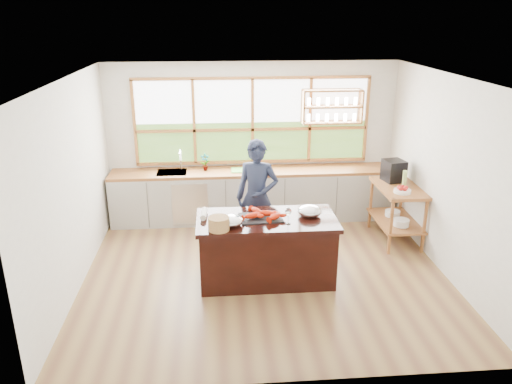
{
  "coord_description": "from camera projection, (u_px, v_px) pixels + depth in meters",
  "views": [
    {
      "loc": [
        -0.64,
        -6.23,
        3.47
      ],
      "look_at": [
        -0.11,
        0.15,
        1.15
      ],
      "focal_mm": 35.0,
      "sensor_mm": 36.0,
      "label": 1
    }
  ],
  "objects": [
    {
      "name": "mixing_bowl_right",
      "position": [
        310.0,
        211.0,
        6.64
      ],
      "size": [
        0.32,
        0.32,
        0.15
      ],
      "primitive_type": "ellipsoid",
      "color": "silver",
      "rests_on": "island"
    },
    {
      "name": "island",
      "position": [
        266.0,
        249.0,
        6.73
      ],
      "size": [
        1.85,
        0.9,
        0.9
      ],
      "color": "black",
      "rests_on": "ground_plane"
    },
    {
      "name": "lobster_pile",
      "position": [
        262.0,
        214.0,
        6.56
      ],
      "size": [
        0.52,
        0.44,
        0.08
      ],
      "color": "red",
      "rests_on": "slate_board"
    },
    {
      "name": "cook",
      "position": [
        257.0,
        198.0,
        7.39
      ],
      "size": [
        0.73,
        0.57,
        1.74
      ],
      "primitive_type": "imported",
      "rotation": [
        0.0,
        0.0,
        -0.28
      ],
      "color": "#1C2239",
      "rests_on": "ground_plane"
    },
    {
      "name": "ground_plane",
      "position": [
        265.0,
        271.0,
        7.07
      ],
      "size": [
        5.0,
        5.0,
        0.0
      ],
      "primitive_type": "plane",
      "color": "olive"
    },
    {
      "name": "slate_board",
      "position": [
        261.0,
        218.0,
        6.58
      ],
      "size": [
        0.58,
        0.45,
        0.02
      ],
      "primitive_type": "cube",
      "rotation": [
        0.0,
        0.0,
        0.08
      ],
      "color": "black",
      "rests_on": "island"
    },
    {
      "name": "cutting_board",
      "position": [
        243.0,
        170.0,
        8.56
      ],
      "size": [
        0.41,
        0.31,
        0.01
      ],
      "primitive_type": "cube",
      "rotation": [
        0.0,
        0.0,
        -0.02
      ],
      "color": "#5EB640",
      "rests_on": "back_counter"
    },
    {
      "name": "right_shelf_unit",
      "position": [
        397.0,
        204.0,
        7.87
      ],
      "size": [
        0.62,
        1.1,
        0.9
      ],
      "color": "brown",
      "rests_on": "ground_plane"
    },
    {
      "name": "back_counter",
      "position": [
        253.0,
        194.0,
        8.73
      ],
      "size": [
        4.9,
        0.63,
        0.9
      ],
      "color": "#ABA9A1",
      "rests_on": "ground_plane"
    },
    {
      "name": "wine_bottle",
      "position": [
        405.0,
        179.0,
        7.67
      ],
      "size": [
        0.08,
        0.08,
        0.28
      ],
      "primitive_type": "cylinder",
      "rotation": [
        0.0,
        0.0,
        0.09
      ],
      "color": "#A2BF61",
      "rests_on": "right_shelf_unit"
    },
    {
      "name": "potted_plant",
      "position": [
        205.0,
        162.0,
        8.52
      ],
      "size": [
        0.17,
        0.13,
        0.29
      ],
      "primitive_type": "imported",
      "rotation": [
        0.0,
        0.0,
        0.17
      ],
      "color": "slate",
      "rests_on": "back_counter"
    },
    {
      "name": "espresso_machine",
      "position": [
        394.0,
        171.0,
        7.98
      ],
      "size": [
        0.36,
        0.38,
        0.34
      ],
      "primitive_type": "cube",
      "rotation": [
        0.0,
        0.0,
        0.2
      ],
      "color": "black",
      "rests_on": "right_shelf_unit"
    },
    {
      "name": "fruit_bowl",
      "position": [
        402.0,
        190.0,
        7.5
      ],
      "size": [
        0.26,
        0.26,
        0.11
      ],
      "color": "white",
      "rests_on": "right_shelf_unit"
    },
    {
      "name": "parchment_roll",
      "position": [
        204.0,
        214.0,
        6.62
      ],
      "size": [
        0.1,
        0.3,
        0.08
      ],
      "primitive_type": "cylinder",
      "rotation": [
        1.57,
        0.0,
        -0.06
      ],
      "color": "white",
      "rests_on": "island"
    },
    {
      "name": "wine_glass",
      "position": [
        288.0,
        212.0,
        6.35
      ],
      "size": [
        0.08,
        0.08,
        0.22
      ],
      "color": "white",
      "rests_on": "island"
    },
    {
      "name": "room_shell",
      "position": [
        264.0,
        142.0,
        6.96
      ],
      "size": [
        5.02,
        4.52,
        2.71
      ],
      "color": "silver",
      "rests_on": "ground_plane"
    },
    {
      "name": "mixing_bowl_left",
      "position": [
        231.0,
        221.0,
        6.34
      ],
      "size": [
        0.3,
        0.3,
        0.15
      ],
      "primitive_type": "ellipsoid",
      "color": "silver",
      "rests_on": "island"
    },
    {
      "name": "wicker_basket",
      "position": [
        219.0,
        224.0,
        6.2
      ],
      "size": [
        0.27,
        0.27,
        0.17
      ],
      "primitive_type": "cylinder",
      "color": "tan",
      "rests_on": "island"
    }
  ]
}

